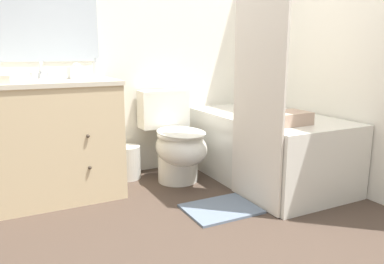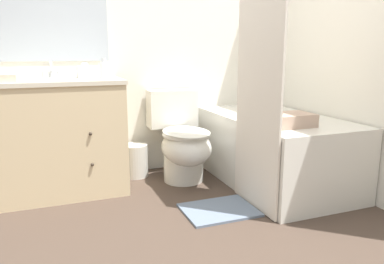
{
  "view_description": "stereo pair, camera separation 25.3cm",
  "coord_description": "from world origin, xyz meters",
  "views": [
    {
      "loc": [
        -1.03,
        -1.51,
        1.04
      ],
      "look_at": [
        0.09,
        0.7,
        0.51
      ],
      "focal_mm": 35.0,
      "sensor_mm": 36.0,
      "label": 1
    },
    {
      "loc": [
        -0.8,
        -1.61,
        1.04
      ],
      "look_at": [
        0.09,
        0.7,
        0.51
      ],
      "focal_mm": 35.0,
      "sensor_mm": 36.0,
      "label": 2
    }
  ],
  "objects": [
    {
      "name": "ground_plane",
      "position": [
        0.0,
        0.0,
        0.0
      ],
      "size": [
        14.0,
        14.0,
        0.0
      ],
      "primitive_type": "plane",
      "color": "#47382D"
    },
    {
      "name": "wall_back",
      "position": [
        -0.01,
        1.58,
        1.25
      ],
      "size": [
        8.0,
        0.06,
        2.5
      ],
      "color": "white",
      "rests_on": "ground_plane"
    },
    {
      "name": "wall_right",
      "position": [
        1.27,
        0.78,
        1.25
      ],
      "size": [
        0.05,
        2.55,
        2.5
      ],
      "color": "white",
      "rests_on": "ground_plane"
    },
    {
      "name": "bath_mat",
      "position": [
        0.21,
        0.5,
        0.01
      ],
      "size": [
        0.47,
        0.37,
        0.02
      ],
      "color": "slate",
      "rests_on": "ground_plane"
    },
    {
      "name": "shower_curtain",
      "position": [
        0.46,
        0.48,
        0.93
      ],
      "size": [
        0.02,
        0.54,
        1.85
      ],
      "color": "silver",
      "rests_on": "ground_plane"
    },
    {
      "name": "wastebasket",
      "position": [
        -0.15,
        1.4,
        0.14
      ],
      "size": [
        0.21,
        0.21,
        0.28
      ],
      "color": "silver",
      "rests_on": "ground_plane"
    },
    {
      "name": "toilet",
      "position": [
        0.19,
        1.18,
        0.32
      ],
      "size": [
        0.42,
        0.7,
        0.72
      ],
      "color": "silver",
      "rests_on": "ground_plane"
    },
    {
      "name": "bathtub",
      "position": [
        0.86,
        0.87,
        0.27
      ],
      "size": [
        0.76,
        1.37,
        0.54
      ],
      "color": "silver",
      "rests_on": "ground_plane"
    },
    {
      "name": "sink_faucet",
      "position": [
        -0.76,
        1.47,
        0.88
      ],
      "size": [
        0.14,
        0.12,
        0.12
      ],
      "color": "silver",
      "rests_on": "vanity_cabinet"
    },
    {
      "name": "vanity_cabinet",
      "position": [
        -0.76,
        1.27,
        0.43
      ],
      "size": [
        0.97,
        0.61,
        0.85
      ],
      "color": "beige",
      "rests_on": "ground_plane"
    },
    {
      "name": "bath_towel_folded",
      "position": [
        0.72,
        0.48,
        0.59
      ],
      "size": [
        0.32,
        0.22,
        0.09
      ],
      "color": "tan",
      "rests_on": "bathtub"
    },
    {
      "name": "soap_dispenser",
      "position": [
        -0.39,
        1.29,
        0.91
      ],
      "size": [
        0.07,
        0.07,
        0.15
      ],
      "color": "white",
      "rests_on": "vanity_cabinet"
    },
    {
      "name": "tissue_box",
      "position": [
        -0.52,
        1.37,
        0.89
      ],
      "size": [
        0.12,
        0.15,
        0.11
      ],
      "color": "white",
      "rests_on": "vanity_cabinet"
    }
  ]
}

